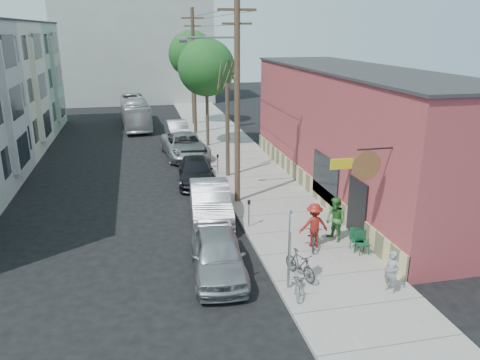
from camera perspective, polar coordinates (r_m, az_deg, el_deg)
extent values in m
plane|color=black|center=(19.83, -4.73, -7.56)|extent=(120.00, 120.00, 0.00)
cube|color=gray|center=(30.68, 0.30, 1.95)|extent=(4.50, 58.00, 0.15)
cube|color=#97383E|center=(25.94, 13.65, 5.71)|extent=(5.00, 20.00, 6.50)
cube|color=#2B2B2D|center=(25.48, 14.20, 12.98)|extent=(5.20, 20.20, 0.12)
cube|color=#D1C183|center=(25.65, 8.13, -0.35)|extent=(0.10, 20.00, 1.10)
cube|color=black|center=(20.23, 14.08, -3.52)|extent=(0.10, 1.60, 2.60)
cube|color=black|center=(23.12, 10.36, 0.23)|extent=(0.08, 3.00, 2.20)
cylinder|color=brown|center=(17.16, 15.17, 1.70)|extent=(1.10, 0.06, 1.10)
cube|color=yellow|center=(20.15, 12.27, 1.93)|extent=(1.00, 0.08, 0.45)
cube|color=#AAABA6|center=(28.92, -26.58, 8.08)|extent=(1.10, 3.20, 7.00)
cube|color=beige|center=(36.67, -23.74, 10.15)|extent=(1.10, 3.20, 7.00)
cube|color=#9DB397|center=(45.02, -25.39, 11.12)|extent=(6.00, 8.00, 9.00)
cube|color=#9DB397|center=(44.51, -21.88, 11.49)|extent=(1.10, 3.20, 7.00)
cube|color=#AAABA6|center=(59.82, -12.62, 15.09)|extent=(18.00, 8.00, 12.00)
cube|color=slate|center=(15.70, 6.04, -8.49)|extent=(0.07, 0.07, 2.80)
cube|color=silver|center=(15.28, 6.17, -5.13)|extent=(0.02, 0.45, 0.60)
cylinder|color=slate|center=(20.68, 1.10, -4.27)|extent=(0.06, 0.06, 1.10)
cylinder|color=black|center=(20.46, 1.11, -2.72)|extent=(0.14, 0.14, 0.18)
cylinder|color=slate|center=(28.12, -2.72, 1.77)|extent=(0.06, 0.06, 1.10)
cylinder|color=black|center=(27.96, -2.74, 2.95)|extent=(0.14, 0.14, 0.18)
cylinder|color=#503A28|center=(22.72, -0.34, 9.41)|extent=(0.28, 0.28, 10.00)
cube|color=#503A28|center=(22.49, -0.36, 20.06)|extent=(1.80, 0.12, 0.12)
cube|color=#503A28|center=(22.47, -0.36, 18.53)|extent=(1.40, 0.10, 0.10)
cylinder|color=slate|center=(22.09, -6.99, 16.60)|extent=(0.35, 0.24, 0.24)
cylinder|color=#503A28|center=(39.21, -5.64, 12.91)|extent=(0.28, 0.28, 10.00)
cube|color=#503A28|center=(39.07, -5.83, 19.05)|extent=(1.80, 0.12, 0.12)
cube|color=#503A28|center=(39.07, -5.80, 18.17)|extent=(1.40, 0.10, 0.10)
cylinder|color=#44392C|center=(27.39, -1.53, 6.00)|extent=(0.24, 0.24, 5.41)
cylinder|color=#44392C|center=(35.03, -4.02, 8.57)|extent=(0.24, 0.24, 5.40)
sphere|color=#1F5A21|center=(34.67, -4.13, 13.53)|extent=(4.13, 4.13, 4.13)
cylinder|color=#44392C|center=(43.59, -5.78, 10.69)|extent=(0.24, 0.24, 5.90)
sphere|color=#1F5A21|center=(43.31, -5.92, 15.04)|extent=(4.11, 4.11, 4.11)
imported|color=gray|center=(16.47, 18.00, -10.60)|extent=(0.54, 0.63, 1.47)
imported|color=#35762F|center=(19.60, 11.57, -4.75)|extent=(0.98, 1.09, 1.86)
imported|color=maroon|center=(18.97, 9.01, -5.44)|extent=(1.18, 0.69, 1.81)
imported|color=black|center=(19.14, 8.95, -6.60)|extent=(1.24, 1.96, 0.97)
imported|color=black|center=(16.78, 7.34, -10.18)|extent=(0.97, 1.71, 0.99)
imported|color=slate|center=(15.90, 7.00, -12.18)|extent=(0.98, 1.69, 0.84)
imported|color=#939599|center=(17.04, -2.72, -9.05)|extent=(2.19, 4.74, 1.57)
imported|color=#A7A7AE|center=(21.95, -3.65, -2.57)|extent=(2.16, 5.21, 1.68)
imported|color=black|center=(27.11, -5.43, 1.08)|extent=(2.39, 4.96, 1.39)
imported|color=#9C9DA3|center=(32.70, -6.74, 4.19)|extent=(3.22, 6.12, 1.64)
imported|color=#94969B|center=(38.26, -7.63, 6.04)|extent=(1.87, 4.60, 1.48)
imported|color=silver|center=(44.01, -12.67, 8.04)|extent=(2.74, 9.41, 2.59)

